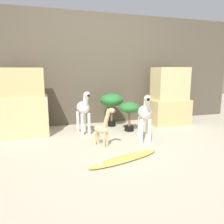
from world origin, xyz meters
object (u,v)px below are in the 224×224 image
Objects in this scene: zebra_right at (145,114)px; surfboard at (124,159)px; zebra_left at (84,109)px; giraffe_figurine at (103,128)px; potted_palm_front at (129,110)px; potted_palm_back at (112,101)px.

zebra_right is 0.91m from surfboard.
zebra_right is at bearing -41.33° from zebra_left.
zebra_left is 1.39m from surfboard.
potted_palm_front is at bearing 43.94° from giraffe_figurine.
potted_palm_back is at bearing 66.53° from giraffe_figurine.
zebra_right is 1.00× the size of zebra_left.
potted_palm_front is (0.67, 0.65, 0.12)m from giraffe_figurine.
surfboard is at bearing -78.50° from giraffe_figurine.
potted_palm_front reaches higher than surfboard.
potted_palm_front is 0.48m from potted_palm_back.
zebra_right is at bearing 0.41° from giraffe_figurine.
potted_palm_back is at bearing 115.82° from potted_palm_front.
giraffe_figurine reaches higher than potted_palm_front.
giraffe_figurine is 0.94m from potted_palm_front.
potted_palm_back is (-0.20, 1.07, 0.06)m from zebra_right.
giraffe_figurine is 1.19m from potted_palm_back.
surfboard is at bearing -133.25° from zebra_right.
surfboard is at bearing -101.87° from potted_palm_back.
potted_palm_front is at bearing 65.74° from surfboard.
potted_palm_back is 0.63× the size of surfboard.
potted_palm_front is at bearing 89.76° from zebra_right.
zebra_right is 1.29× the size of giraffe_figurine.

